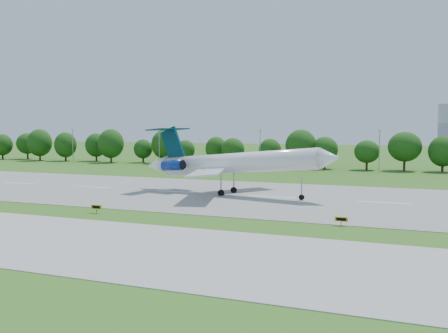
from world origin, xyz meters
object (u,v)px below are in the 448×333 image
Objects in this scene: airliner at (228,163)px; service_vehicle_a at (265,167)px; taxi_sign_left at (97,207)px; service_vehicle_b at (279,167)px.

service_vehicle_a is (-10.04, 58.55, -5.61)m from airliner.
airliner reaches higher than taxi_sign_left.
service_vehicle_b is at bearing -64.52° from service_vehicle_a.
airliner reaches higher than service_vehicle_b.
service_vehicle_b reaches higher than taxi_sign_left.
taxi_sign_left is at bearing -102.79° from airliner.
taxi_sign_left is 0.48× the size of service_vehicle_b.
service_vehicle_b is at bearing 86.85° from taxi_sign_left.
airliner is 59.66m from service_vehicle_a.
airliner is at bearing -145.78° from service_vehicle_a.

